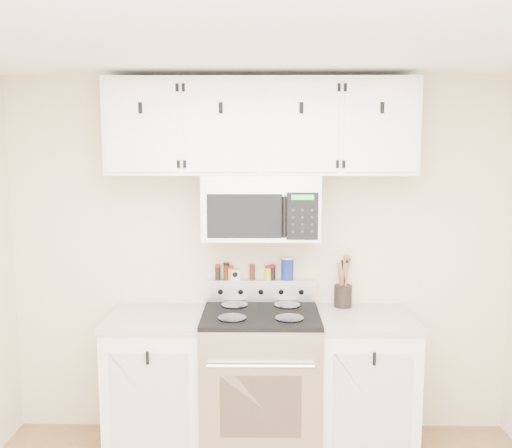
{
  "coord_description": "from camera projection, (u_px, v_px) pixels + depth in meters",
  "views": [
    {
      "loc": [
        0.0,
        -2.19,
        2.03
      ],
      "look_at": [
        -0.03,
        1.45,
        1.53
      ],
      "focal_mm": 40.0,
      "sensor_mm": 36.0,
      "label": 1
    }
  ],
  "objects": [
    {
      "name": "spice_jar_6",
      "position": [
        290.0,
        273.0,
        3.98
      ],
      "size": [
        0.04,
        0.04,
        0.09
      ],
      "color": "gold",
      "rests_on": "range"
    },
    {
      "name": "base_cabinet_right",
      "position": [
        364.0,
        382.0,
        3.81
      ],
      "size": [
        0.64,
        0.62,
        0.92
      ],
      "color": "white",
      "rests_on": "floor"
    },
    {
      "name": "range",
      "position": [
        261.0,
        379.0,
        3.79
      ],
      "size": [
        0.76,
        0.65,
        1.1
      ],
      "color": "#B7B7BA",
      "rests_on": "floor"
    },
    {
      "name": "spice_jar_4",
      "position": [
        268.0,
        273.0,
        3.98
      ],
      "size": [
        0.05,
        0.05,
        0.1
      ],
      "color": "yellow",
      "rests_on": "range"
    },
    {
      "name": "spice_jar_0",
      "position": [
        218.0,
        272.0,
        3.98
      ],
      "size": [
        0.04,
        0.04,
        0.11
      ],
      "color": "black",
      "rests_on": "range"
    },
    {
      "name": "microwave",
      "position": [
        261.0,
        207.0,
        3.76
      ],
      "size": [
        0.76,
        0.44,
        0.42
      ],
      "color": "#9E9EA3",
      "rests_on": "back_wall"
    },
    {
      "name": "spice_jar_3",
      "position": [
        252.0,
        272.0,
        3.98
      ],
      "size": [
        0.04,
        0.04,
        0.11
      ],
      "color": "#3C230E",
      "rests_on": "range"
    },
    {
      "name": "spice_jar_5",
      "position": [
        272.0,
        272.0,
        3.98
      ],
      "size": [
        0.04,
        0.04,
        0.11
      ],
      "color": "black",
      "rests_on": "range"
    },
    {
      "name": "ceiling",
      "position": [
        261.0,
        18.0,
        2.1
      ],
      "size": [
        3.5,
        3.5,
        0.01
      ],
      "primitive_type": "cube",
      "color": "white",
      "rests_on": "back_wall"
    },
    {
      "name": "spice_jar_1",
      "position": [
        226.0,
        271.0,
        3.98
      ],
      "size": [
        0.04,
        0.04,
        0.12
      ],
      "color": "#421F0F",
      "rests_on": "range"
    },
    {
      "name": "salt_canister",
      "position": [
        287.0,
        268.0,
        3.97
      ],
      "size": [
        0.09,
        0.09,
        0.16
      ],
      "color": "#162998",
      "rests_on": "range"
    },
    {
      "name": "upper_cabinets",
      "position": [
        261.0,
        127.0,
        3.71
      ],
      "size": [
        2.0,
        0.35,
        0.62
      ],
      "color": "white",
      "rests_on": "back_wall"
    },
    {
      "name": "back_wall",
      "position": [
        261.0,
        258.0,
        4.0
      ],
      "size": [
        3.5,
        0.01,
        2.5
      ],
      "primitive_type": "cube",
      "color": "beige",
      "rests_on": "floor"
    },
    {
      "name": "kitchen_timer",
      "position": [
        235.0,
        274.0,
        3.98
      ],
      "size": [
        0.07,
        0.07,
        0.07
      ],
      "primitive_type": "cube",
      "rotation": [
        0.0,
        0.0,
        0.25
      ],
      "color": "white",
      "rests_on": "range"
    },
    {
      "name": "base_cabinet_left",
      "position": [
        158.0,
        381.0,
        3.82
      ],
      "size": [
        0.64,
        0.62,
        0.92
      ],
      "color": "white",
      "rests_on": "floor"
    },
    {
      "name": "utensil_crock",
      "position": [
        343.0,
        294.0,
        3.94
      ],
      "size": [
        0.12,
        0.12,
        0.36
      ],
      "color": "black",
      "rests_on": "base_cabinet_right"
    },
    {
      "name": "spice_jar_2",
      "position": [
        230.0,
        273.0,
        3.98
      ],
      "size": [
        0.04,
        0.04,
        0.1
      ],
      "color": "gold",
      "rests_on": "range"
    }
  ]
}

